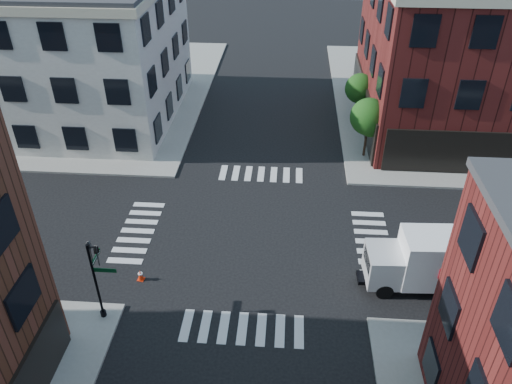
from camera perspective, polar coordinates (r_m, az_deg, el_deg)
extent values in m
plane|color=black|center=(29.70, -0.28, -5.07)|extent=(120.00, 120.00, 0.00)
cube|color=gray|center=(51.49, 26.05, 9.26)|extent=(30.00, 30.00, 0.15)
cube|color=gray|center=(52.95, -22.11, 10.87)|extent=(30.00, 30.00, 0.15)
cube|color=beige|center=(46.14, -23.69, 14.58)|extent=(22.00, 16.00, 11.00)
cylinder|color=black|center=(37.94, 12.31, 5.10)|extent=(0.18, 0.18, 1.47)
cylinder|color=black|center=(37.60, 12.45, 6.08)|extent=(0.12, 0.12, 1.47)
sphere|color=#183D10|center=(36.86, 12.77, 8.39)|extent=(2.69, 2.69, 2.69)
sphere|color=#183D10|center=(37.04, 13.06, 7.54)|extent=(1.85, 1.85, 1.85)
cylinder|color=black|center=(43.29, 11.45, 8.85)|extent=(0.18, 0.18, 1.33)
cylinder|color=black|center=(43.01, 11.55, 9.65)|extent=(0.12, 0.12, 1.33)
sphere|color=#183D10|center=(42.43, 11.79, 11.52)|extent=(2.43, 2.43, 2.43)
sphere|color=#183D10|center=(42.56, 12.06, 10.83)|extent=(1.67, 1.67, 1.67)
cylinder|color=black|center=(24.62, -17.82, -9.90)|extent=(0.12, 0.12, 4.60)
cylinder|color=black|center=(25.99, -17.04, -13.10)|extent=(0.28, 0.28, 0.30)
cube|color=#053819|center=(23.87, -16.93, -8.56)|extent=(1.10, 0.03, 0.22)
cube|color=#053819|center=(24.27, -17.84, -7.13)|extent=(0.03, 1.10, 0.22)
imported|color=black|center=(23.52, -17.61, -7.00)|extent=(0.22, 0.18, 1.10)
imported|color=black|center=(23.86, -18.43, -6.52)|extent=(0.18, 0.22, 1.10)
cube|color=white|center=(27.24, 21.50, -7.10)|extent=(5.25, 2.45, 2.75)
cube|color=maroon|center=(26.46, 22.19, -8.69)|extent=(1.95, 0.13, 0.62)
cube|color=maroon|center=(28.05, 20.85, -5.60)|extent=(1.95, 0.13, 0.62)
cube|color=silver|center=(26.58, 14.37, -8.05)|extent=(1.87, 2.21, 1.78)
cube|color=black|center=(26.20, 12.65, -7.57)|extent=(0.17, 1.69, 0.80)
cube|color=black|center=(27.80, 18.80, -9.38)|extent=(7.14, 1.21, 0.22)
cylinder|color=black|center=(26.55, 14.46, -10.89)|extent=(0.90, 0.35, 0.89)
cylinder|color=black|center=(27.87, 13.75, -8.20)|extent=(0.90, 0.35, 0.89)
cylinder|color=black|center=(27.45, 21.08, -10.63)|extent=(0.90, 0.35, 0.89)
cylinder|color=black|center=(28.73, 20.05, -8.05)|extent=(0.90, 0.35, 0.89)
cylinder|color=black|center=(28.24, 25.22, -10.40)|extent=(0.90, 0.35, 0.89)
cylinder|color=black|center=(29.48, 24.01, -7.90)|extent=(0.90, 0.35, 0.89)
cube|color=red|center=(27.64, -12.99, -9.68)|extent=(0.40, 0.40, 0.04)
cone|color=red|center=(27.44, -13.07, -9.23)|extent=(0.38, 0.38, 0.64)
cylinder|color=white|center=(27.38, -13.09, -9.09)|extent=(0.25, 0.25, 0.07)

